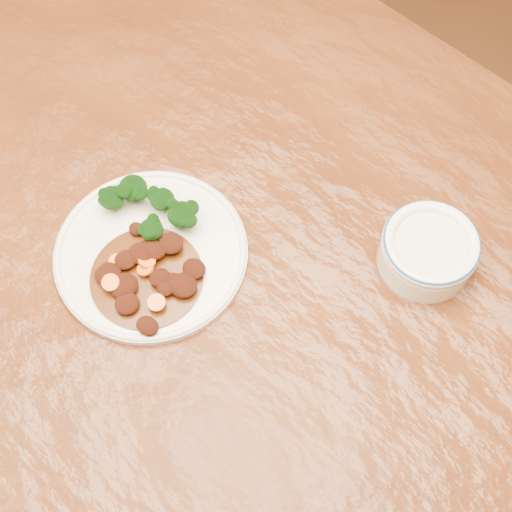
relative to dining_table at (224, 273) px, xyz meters
The scene contains 6 objects.
ground 0.67m from the dining_table, ahead, with size 4.00×4.00×0.00m, color #472111.
dining_table is the anchor object (origin of this frame).
dinner_plate 0.12m from the dining_table, 129.55° to the right, with size 0.23×0.23×0.01m.
broccoli_florets 0.15m from the dining_table, 162.81° to the right, with size 0.11×0.07×0.04m.
mince_stew 0.14m from the dining_table, 109.71° to the right, with size 0.13×0.13×0.02m.
dip_bowl 0.27m from the dining_table, 33.99° to the left, with size 0.11×0.11×0.05m.
Camera 1 is at (0.29, -0.29, 1.50)m, focal length 50.00 mm.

